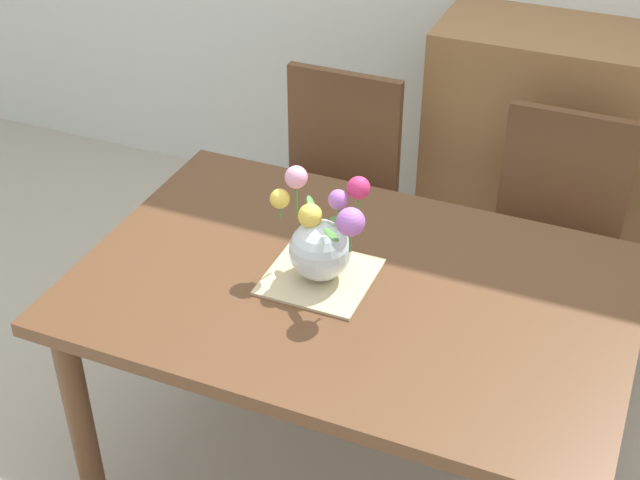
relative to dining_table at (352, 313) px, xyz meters
The scene contains 7 objects.
ground_plane 0.66m from the dining_table, ahead, with size 12.00×12.00×0.00m, color #B7AD99.
dining_table is the anchor object (origin of this frame).
chair_left 0.92m from the dining_table, 115.65° to the left, with size 0.42×0.42×0.90m.
chair_right 0.92m from the dining_table, 64.35° to the left, with size 0.42×0.42×0.90m.
dresser 1.44m from the dining_table, 68.09° to the left, with size 1.40×0.47×1.00m.
placemat 0.14m from the dining_table, behind, with size 0.27×0.27×0.01m, color #CCB789.
flower_vase 0.24m from the dining_table, behind, with size 0.28×0.19×0.28m.
Camera 1 is at (0.64, -1.74, 2.17)m, focal length 50.67 mm.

